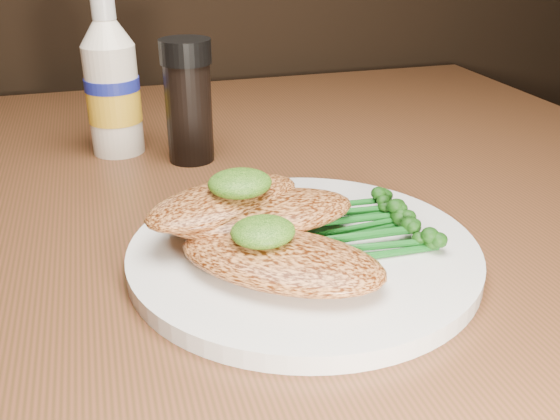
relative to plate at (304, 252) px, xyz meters
name	(u,v)px	position (x,y,z in m)	size (l,w,h in m)	color
plate	(304,252)	(0.00, 0.00, 0.00)	(0.27, 0.27, 0.01)	white
chicken_front	(281,259)	(-0.03, -0.04, 0.02)	(0.15, 0.08, 0.02)	#C97C40
chicken_mid	(261,213)	(-0.03, 0.02, 0.03)	(0.15, 0.07, 0.02)	#C97C40
chicken_back	(224,201)	(-0.05, 0.04, 0.03)	(0.14, 0.07, 0.02)	#C97C40
pesto_front	(263,232)	(-0.04, -0.03, 0.04)	(0.05, 0.04, 0.02)	#0F3708
pesto_back	(240,183)	(-0.04, 0.03, 0.05)	(0.05, 0.05, 0.02)	#0F3708
broccolini_bundle	(351,223)	(0.04, 0.01, 0.02)	(0.13, 0.10, 0.02)	#135719
mayo_bottle	(111,79)	(-0.12, 0.29, 0.08)	(0.06, 0.06, 0.17)	white
pepper_grinder	(188,102)	(-0.05, 0.24, 0.06)	(0.05, 0.05, 0.13)	black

